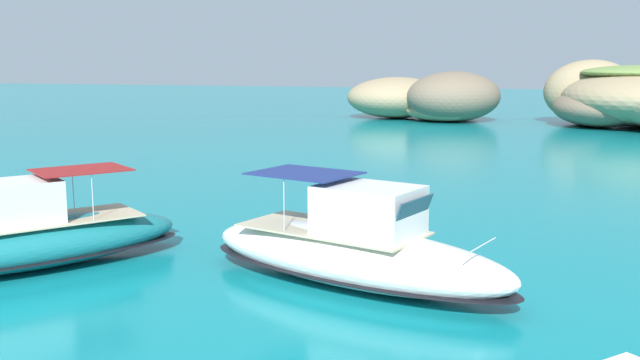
% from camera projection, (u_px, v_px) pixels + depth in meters
% --- Properties ---
extents(islet_small, '(24.15, 20.39, 5.99)m').
position_uv_depth(islet_small, '(427.00, 100.00, 85.97)').
color(islet_small, '#756651').
rests_on(islet_small, ground).
extents(motorboat_teal, '(8.10, 10.12, 3.17)m').
position_uv_depth(motorboat_teal, '(31.00, 238.00, 22.87)').
color(motorboat_teal, '#19727A').
rests_on(motorboat_teal, ground).
extents(motorboat_white, '(11.08, 5.66, 3.32)m').
position_uv_depth(motorboat_white, '(355.00, 251.00, 21.13)').
color(motorboat_white, white).
rests_on(motorboat_white, ground).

